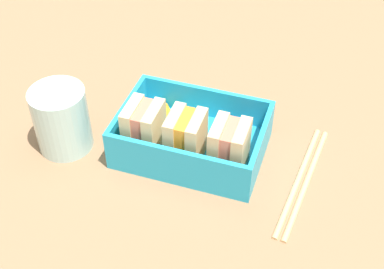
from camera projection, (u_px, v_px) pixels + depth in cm
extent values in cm
cube|color=#8B6546|center=(192.00, 156.00, 67.55)|extent=(120.00, 120.00, 2.00)
cube|color=#22A1C8|center=(192.00, 147.00, 66.46)|extent=(17.58, 12.25, 1.20)
cube|color=#22A1C8|center=(176.00, 164.00, 60.55)|extent=(17.58, 0.60, 4.25)
cube|color=#22A1C8|center=(206.00, 102.00, 68.66)|extent=(17.58, 0.60, 4.25)
cube|color=#22A1C8|center=(261.00, 146.00, 62.65)|extent=(0.60, 11.05, 4.25)
cube|color=#22A1C8|center=(127.00, 116.00, 66.57)|extent=(0.60, 11.05, 4.25)
cube|color=#E0B27C|center=(240.00, 150.00, 60.76)|extent=(1.34, 4.70, 6.26)
cube|color=#D87259|center=(229.00, 147.00, 61.07)|extent=(1.34, 4.33, 5.76)
cube|color=#E0B27C|center=(218.00, 145.00, 61.38)|extent=(1.34, 4.70, 6.26)
cube|color=#D6B781|center=(197.00, 140.00, 61.98)|extent=(1.34, 4.70, 6.26)
cube|color=orange|center=(186.00, 137.00, 62.28)|extent=(1.34, 4.33, 5.76)
cube|color=#D6B781|center=(175.00, 135.00, 62.59)|extent=(1.34, 4.70, 6.26)
cube|color=#DCBF86|center=(154.00, 130.00, 63.19)|extent=(1.34, 4.70, 6.26)
cube|color=#D87259|center=(144.00, 128.00, 63.50)|extent=(1.34, 4.33, 5.76)
cube|color=#DCBF86|center=(133.00, 125.00, 63.81)|extent=(1.34, 4.70, 6.26)
sphere|color=red|center=(231.00, 130.00, 65.92)|extent=(2.60, 2.60, 2.60)
cone|color=#358737|center=(232.00, 120.00, 64.84)|extent=(1.56, 1.56, 0.60)
cylinder|color=orange|center=(169.00, 117.00, 68.74)|extent=(3.83, 4.38, 1.23)
cylinder|color=tan|center=(307.00, 181.00, 62.63)|extent=(2.52, 18.62, 0.70)
cylinder|color=tan|center=(298.00, 178.00, 62.93)|extent=(2.52, 18.62, 0.70)
cylinder|color=silver|center=(62.00, 119.00, 64.84)|extent=(6.76, 6.76, 8.35)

